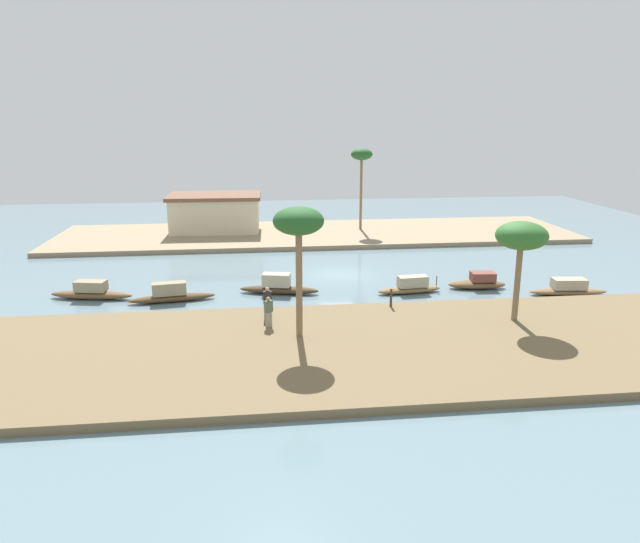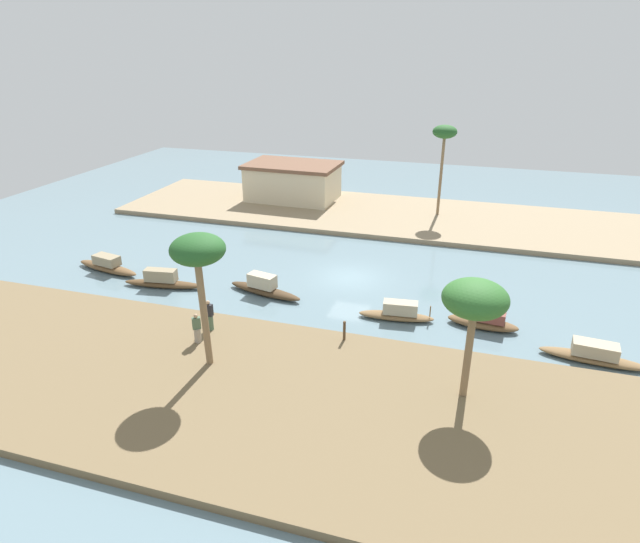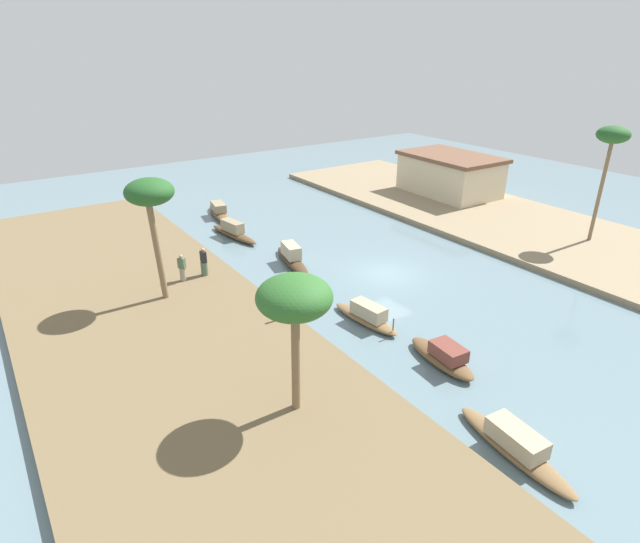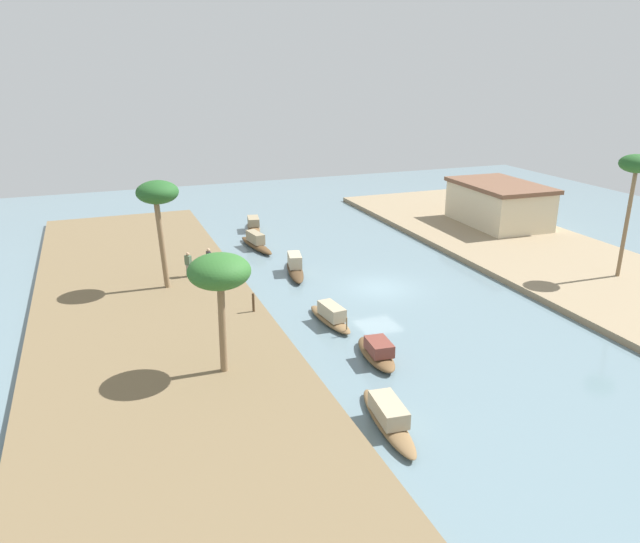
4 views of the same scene
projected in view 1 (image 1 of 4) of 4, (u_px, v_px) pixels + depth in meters
river_water at (339, 275)px, 40.15m from camera, size 74.52×74.52×0.00m
riverbank_left at (381, 347)px, 27.06m from camera, size 47.30×12.00×0.38m
riverbank_right at (318, 234)px, 53.14m from camera, size 47.30×12.00×0.38m
sampan_with_tall_canopy at (411, 287)px, 35.93m from camera, size 4.22×1.36×1.08m
sampan_upstream_small at (171, 295)px, 34.23m from camera, size 5.21×1.61×1.19m
sampan_near_left_bank at (568, 289)px, 35.54m from camera, size 4.95×1.46×1.04m
sampan_downstream_large at (478, 282)px, 36.87m from camera, size 3.81×1.51×1.08m
sampan_open_hull at (278, 287)px, 35.78m from camera, size 5.10×2.01×1.29m
sampan_foreground at (91, 292)px, 34.76m from camera, size 5.22×1.93×1.14m
person_on_near_bank at (269, 313)px, 29.08m from camera, size 0.47×0.47×1.57m
person_by_mooring at (268, 305)px, 30.32m from camera, size 0.44×0.39×1.68m
mooring_post at (391, 298)px, 32.12m from camera, size 0.14×0.14×1.04m
palm_tree_left_near at (299, 225)px, 26.41m from camera, size 2.39×2.39×6.39m
palm_tree_left_far at (522, 237)px, 28.98m from camera, size 2.63×2.63×5.27m
palm_tree_right_tall at (362, 158)px, 52.70m from camera, size 2.00×2.00×7.57m
riverside_building at (216, 212)px, 53.40m from camera, size 8.63×5.81×3.40m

